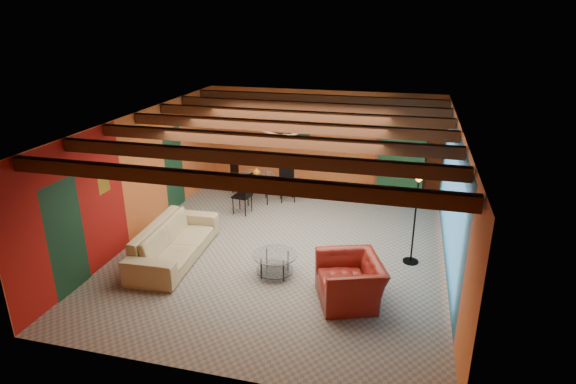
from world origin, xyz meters
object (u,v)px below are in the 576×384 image
(armchair, at_px, (350,280))
(vase, at_px, (256,160))
(floor_lamp, at_px, (415,218))
(dining_table, at_px, (257,183))
(potted_plant, at_px, (405,108))
(armoire, at_px, (401,157))
(coffee_table, at_px, (275,264))
(sofa, at_px, (174,241))

(armchair, bearing_deg, vase, -164.11)
(floor_lamp, distance_m, vase, 4.58)
(floor_lamp, xyz_separation_m, vase, (-3.95, 2.32, 0.18))
(dining_table, distance_m, potted_plant, 4.27)
(dining_table, bearing_deg, armoire, 22.22)
(coffee_table, bearing_deg, potted_plant, 66.82)
(dining_table, bearing_deg, coffee_table, -67.05)
(armchair, bearing_deg, potted_plant, 152.75)
(armchair, bearing_deg, sofa, -120.74)
(coffee_table, bearing_deg, sofa, 176.52)
(sofa, height_order, armchair, armchair)
(armchair, xyz_separation_m, dining_table, (-2.93, 3.96, 0.14))
(dining_table, xyz_separation_m, floor_lamp, (3.95, -2.32, 0.44))
(dining_table, bearing_deg, armchair, -53.43)
(sofa, relative_size, vase, 12.77)
(armchair, bearing_deg, coffee_table, -129.72)
(dining_table, distance_m, armoire, 3.88)
(sofa, bearing_deg, coffee_table, -96.46)
(potted_plant, bearing_deg, coffee_table, -113.18)
(potted_plant, bearing_deg, floor_lamp, -84.10)
(sofa, height_order, floor_lamp, floor_lamp)
(armoire, relative_size, potted_plant, 4.47)
(armchair, bearing_deg, dining_table, -164.11)
(floor_lamp, bearing_deg, armchair, -121.70)
(dining_table, distance_m, vase, 0.62)
(armoire, bearing_deg, vase, -137.74)
(armchair, distance_m, floor_lamp, 2.01)
(coffee_table, bearing_deg, armchair, -19.04)
(coffee_table, height_order, dining_table, dining_table)
(armchair, height_order, potted_plant, potted_plant)
(dining_table, height_order, vase, vase)
(armoire, xyz_separation_m, potted_plant, (0.00, 0.00, 1.30))
(vase, bearing_deg, potted_plant, 22.22)
(armchair, height_order, coffee_table, armchair)
(armoire, bearing_deg, armchair, -76.53)
(coffee_table, relative_size, floor_lamp, 0.44)
(vase, bearing_deg, armchair, -53.43)
(armchair, relative_size, floor_lamp, 0.62)
(armchair, xyz_separation_m, coffee_table, (-1.48, 0.51, -0.17))
(armchair, height_order, floor_lamp, floor_lamp)
(floor_lamp, xyz_separation_m, potted_plant, (-0.39, 3.77, 1.42))
(coffee_table, distance_m, floor_lamp, 2.83)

